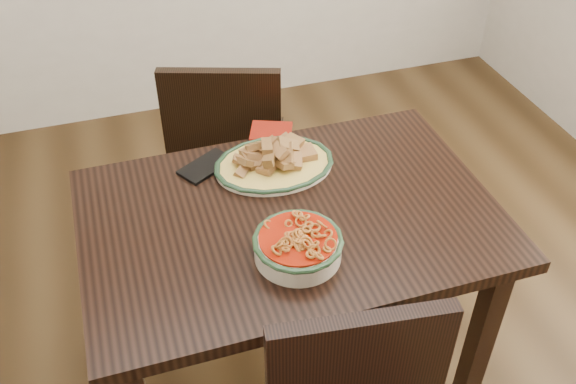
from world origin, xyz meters
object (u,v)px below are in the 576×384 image
object	(u,v)px
dining_table	(290,240)
noodle_bowl	(298,244)
fish_plate	(274,156)
smartphone	(206,166)
chair_far	(228,147)

from	to	relation	value
dining_table	noodle_bowl	bearing A→B (deg)	-101.31
dining_table	fish_plate	size ratio (longest dim) A/B	3.21
smartphone	chair_far	bearing A→B (deg)	39.16
dining_table	fish_plate	xyz separation A→B (m)	(0.02, 0.21, 0.15)
fish_plate	smartphone	xyz separation A→B (m)	(-0.20, 0.06, -0.04)
dining_table	chair_far	size ratio (longest dim) A/B	1.30
fish_plate	noodle_bowl	world-z (taller)	fish_plate
noodle_bowl	smartphone	bearing A→B (deg)	108.21
dining_table	smartphone	distance (m)	0.35
fish_plate	chair_far	bearing A→B (deg)	94.77
dining_table	chair_far	distance (m)	0.72
dining_table	smartphone	bearing A→B (deg)	122.86
fish_plate	smartphone	distance (m)	0.21
noodle_bowl	chair_far	bearing A→B (deg)	89.34
noodle_bowl	smartphone	world-z (taller)	noodle_bowl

